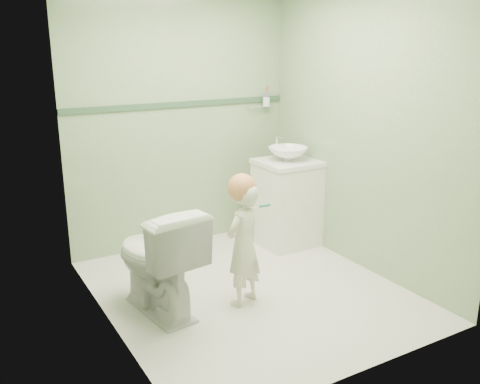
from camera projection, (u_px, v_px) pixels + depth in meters
ground at (249, 291)px, 4.19m from camera, size 2.50×2.50×0.00m
room_shell at (250, 142)px, 3.86m from camera, size 2.50×2.54×2.40m
trim_stripe at (181, 104)px, 4.85m from camera, size 2.20×0.02×0.05m
vanity at (287, 204)px, 5.07m from camera, size 0.52×0.50×0.80m
counter at (288, 163)px, 4.96m from camera, size 0.54×0.52×0.04m
basin at (288, 154)px, 4.93m from camera, size 0.37×0.37×0.13m
faucet at (277, 142)px, 5.06m from camera, size 0.03×0.13×0.18m
cup_holder at (265, 101)px, 5.24m from camera, size 0.26×0.07×0.21m
toilet at (157, 259)px, 3.78m from camera, size 0.56×0.86×0.82m
toddler at (243, 245)px, 3.88m from camera, size 0.40×0.34×0.93m
hair_cap at (242, 188)px, 3.78m from camera, size 0.21×0.21×0.21m
teal_toothbrush at (264, 205)px, 3.78m from camera, size 0.10×0.14×0.08m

